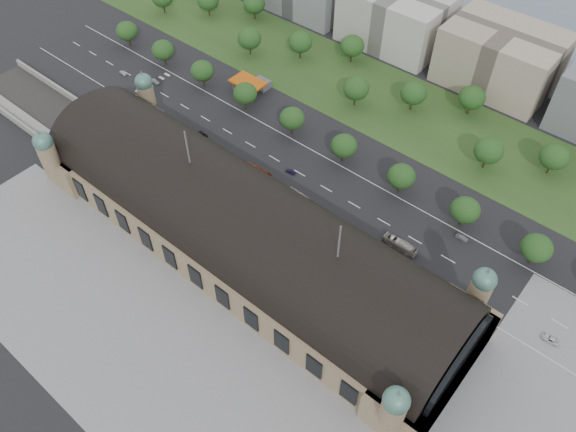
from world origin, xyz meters
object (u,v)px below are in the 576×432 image
Objects in this scene: traffic_car_2 at (202,134)px; parked_car_2 at (162,131)px; petrol_station at (255,83)px; parked_car_1 at (181,134)px; traffic_car_0 at (123,73)px; traffic_car_4 at (291,171)px; traffic_car_1 at (155,82)px; bus_mid at (301,200)px; parked_car_3 at (219,157)px; parked_car_4 at (217,163)px; parked_car_0 at (164,127)px; parked_car_5 at (202,157)px; bus_east at (400,245)px; traffic_car_6 at (550,339)px; traffic_car_5 at (462,238)px; bus_west at (255,172)px; parked_car_6 at (255,179)px.

traffic_car_2 is 1.08× the size of parked_car_2.
parked_car_1 is at bearing -93.17° from petrol_station.
traffic_car_2 is at bearing 88.37° from traffic_car_0.
traffic_car_1 is at bearing -100.47° from traffic_car_4.
traffic_car_4 is at bearing 57.33° from bus_mid.
parked_car_3 is 2.90m from parked_car_4.
parked_car_3 is (28.73, 1.56, 0.06)m from parked_car_0.
parked_car_5 is at bearing -72.92° from petrol_station.
traffic_car_0 is 0.36× the size of bus_east.
bus_mid is (90.95, -14.16, 1.00)m from traffic_car_1.
traffic_car_1 is at bearing -148.26° from parked_car_1.
petrol_station is at bearing -107.10° from traffic_car_6.
petrol_station is 42.98m from traffic_car_1.
traffic_car_5 is 0.74× the size of parked_car_5.
bus_west reaches higher than bus_east.
parked_car_3 is 0.36× the size of bus_mid.
parked_car_6 is at bearing -40.33° from traffic_car_4.
petrol_station is 3.38× the size of traffic_car_5.
petrol_station is 54.01m from parked_car_6.
bus_west is (-8.93, -9.14, 1.18)m from traffic_car_4.
bus_west is at bearing -91.37° from traffic_car_6.
parked_car_5 reaches higher than parked_car_1.
petrol_station is 3.60× the size of traffic_car_4.
traffic_car_5 is at bearing 94.03° from traffic_car_4.
traffic_car_1 is at bearing -145.80° from petrol_station.
parked_car_5 reaches higher than traffic_car_2.
bus_east is at bearing -88.02° from bus_west.
parked_car_0 is at bearing -111.35° from parked_car_1.
petrol_station is 97.55m from bus_east.
traffic_car_6 is at bearing 57.35° from parked_car_0.
traffic_car_5 is 0.34× the size of bus_mid.
traffic_car_1 is 0.35× the size of bus_mid.
traffic_car_6 is at bearing 64.78° from parked_car_3.
traffic_car_1 is 53.09m from parked_car_5.
petrol_station is 52.23m from traffic_car_4.
traffic_car_2 is at bearing -149.88° from parked_car_4.
parked_car_0 is 8.16m from parked_car_1.
traffic_car_4 is 33.31m from parked_car_5.
parked_car_5 is (-128.18, -10.00, 0.09)m from traffic_car_6.
parked_car_1 is 0.84× the size of parked_car_5.
traffic_car_1 is (15.32, 4.56, -0.00)m from traffic_car_0.
traffic_car_0 and traffic_car_1 have the same top height.
bus_west reaches higher than traffic_car_6.
traffic_car_1 reaches higher than parked_car_1.
parked_car_5 is at bearing -78.66° from parked_car_3.
parked_car_5 is (64.44, -15.60, 0.08)m from traffic_car_0.
parked_car_3 is at bearing -65.35° from petrol_station.
bus_west reaches higher than parked_car_4.
petrol_station reaches higher than traffic_car_1.
bus_east is at bearing 63.37° from parked_car_4.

